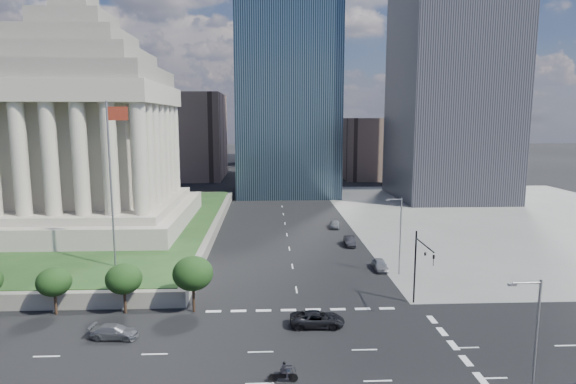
{
  "coord_description": "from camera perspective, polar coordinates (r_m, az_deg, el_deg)",
  "views": [
    {
      "loc": [
        -3.32,
        -33.73,
        19.8
      ],
      "look_at": [
        -1.18,
        15.65,
        12.25
      ],
      "focal_mm": 30.0,
      "sensor_mm": 36.0,
      "label": 1
    }
  ],
  "objects": [
    {
      "name": "plaza_terrace",
      "position": [
        95.41,
        -28.4,
        -3.8
      ],
      "size": [
        66.0,
        70.0,
        1.8
      ],
      "primitive_type": "cube",
      "color": "slate",
      "rests_on": "ground"
    },
    {
      "name": "pickup_truck",
      "position": [
        47.89,
        3.48,
        -14.8
      ],
      "size": [
        2.54,
        5.3,
        1.46
      ],
      "primitive_type": "imported",
      "rotation": [
        0.0,
        0.0,
        1.55
      ],
      "color": "black",
      "rests_on": "ground"
    },
    {
      "name": "street_lamp_north",
      "position": [
        62.66,
        13.03,
        -4.59
      ],
      "size": [
        2.13,
        0.22,
        10.0
      ],
      "color": "slate",
      "rests_on": "ground"
    },
    {
      "name": "midrise_glass",
      "position": [
        129.24,
        -0.13,
        13.21
      ],
      "size": [
        26.0,
        26.0,
        60.0
      ],
      "primitive_type": "cube",
      "color": "black",
      "rests_on": "ground"
    },
    {
      "name": "street_lamp_south",
      "position": [
        35.3,
        27.04,
        -15.92
      ],
      "size": [
        2.13,
        0.22,
        10.0
      ],
      "color": "slate",
      "rests_on": "ground"
    },
    {
      "name": "suv_grey",
      "position": [
        48.17,
        -19.87,
        -15.3
      ],
      "size": [
        2.2,
        4.53,
        1.27
      ],
      "primitive_type": "imported",
      "rotation": [
        0.0,
        0.0,
        1.47
      ],
      "color": "#4C4E53",
      "rests_on": "ground"
    },
    {
      "name": "traffic_signal_ne",
      "position": [
        52.07,
        15.46,
        -7.87
      ],
      "size": [
        0.3,
        5.74,
        8.0
      ],
      "color": "black",
      "rests_on": "ground"
    },
    {
      "name": "building_filler_nw",
      "position": [
        165.99,
        -11.81,
        6.5
      ],
      "size": [
        24.0,
        30.0,
        28.0
      ],
      "primitive_type": "cube",
      "color": "brown",
      "rests_on": "ground"
    },
    {
      "name": "building_filler_ne",
      "position": [
        167.78,
        9.71,
        5.21
      ],
      "size": [
        20.0,
        30.0,
        20.0
      ],
      "primitive_type": "cube",
      "color": "brown",
      "rests_on": "ground"
    },
    {
      "name": "motorcycle_trail",
      "position": [
        38.83,
        -0.59,
        -20.53
      ],
      "size": [
        2.29,
        0.65,
        1.7
      ],
      "primitive_type": null,
      "rotation": [
        0.0,
        0.0,
        -0.01
      ],
      "color": "black",
      "rests_on": "ground"
    },
    {
      "name": "flagpole",
      "position": [
        60.99,
        -20.15,
        1.86
      ],
      "size": [
        2.52,
        0.24,
        20.0
      ],
      "color": "slate",
      "rests_on": "plaza_lawn"
    },
    {
      "name": "parked_sedan_mid",
      "position": [
        76.74,
        7.31,
        -5.8
      ],
      "size": [
        1.64,
        4.34,
        1.41
      ],
      "primitive_type": "imported",
      "rotation": [
        0.0,
        0.0,
        -0.03
      ],
      "color": "black",
      "rests_on": "ground"
    },
    {
      "name": "parked_sedan_far",
      "position": [
        88.69,
        5.57,
        -3.77
      ],
      "size": [
        2.49,
        4.61,
        1.49
      ],
      "primitive_type": "imported",
      "rotation": [
        0.0,
        0.0,
        -0.17
      ],
      "color": "slate",
      "rests_on": "ground"
    },
    {
      "name": "ground",
      "position": [
        135.22,
        -1.06,
        0.26
      ],
      "size": [
        500.0,
        500.0,
        0.0
      ],
      "primitive_type": "plane",
      "color": "black",
      "rests_on": "ground"
    },
    {
      "name": "war_memorial",
      "position": [
        87.31,
        -23.37,
        9.03
      ],
      "size": [
        34.0,
        34.0,
        39.0
      ],
      "primitive_type": null,
      "color": "#ADA591",
      "rests_on": "plaza_lawn"
    },
    {
      "name": "parked_sedan_near",
      "position": [
        65.38,
        10.85,
        -8.45
      ],
      "size": [
        1.8,
        4.26,
        1.44
      ],
      "primitive_type": "imported",
      "rotation": [
        0.0,
        0.0,
        -0.02
      ],
      "color": "gray",
      "rests_on": "ground"
    },
    {
      "name": "plaza_lawn",
      "position": [
        95.23,
        -28.44,
        -3.25
      ],
      "size": [
        64.0,
        68.0,
        0.1
      ],
      "primitive_type": "cube",
      "color": "#1E3D19",
      "rests_on": "plaza_terrace"
    },
    {
      "name": "sidewalk_ne",
      "position": [
        107.74,
        24.84,
        -2.71
      ],
      "size": [
        68.0,
        90.0,
        0.03
      ],
      "primitive_type": "cube",
      "color": "slate",
      "rests_on": "ground"
    }
  ]
}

